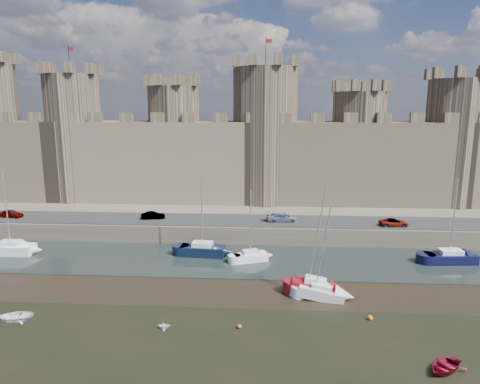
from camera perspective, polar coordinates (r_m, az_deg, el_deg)
The scene contains 20 objects.
ground at distance 33.11m, azimuth -1.30°, elevation -23.81°, with size 160.00×160.00×0.00m, color black.
water_channel at distance 54.45m, azimuth 0.88°, elevation -9.12°, with size 160.00×12.00×0.08m, color black.
quay at distance 88.81m, azimuth 2.00°, elevation -0.25°, with size 160.00×60.00×2.50m, color #4C443A.
road at distance 63.21m, azimuth 1.32°, elevation -3.82°, with size 160.00×7.00×0.10m, color black.
castle at distance 75.40m, azimuth 1.30°, elevation 5.70°, with size 108.50×11.00×29.00m.
car_0 at distance 73.48m, azimuth -28.21°, elevation -2.57°, with size 1.47×3.64×1.24m, color gray.
car_1 at distance 65.20m, azimuth -11.53°, elevation -3.10°, with size 1.22×3.49×1.15m, color gray.
car_2 at distance 62.76m, azimuth 5.64°, elevation -3.40°, with size 1.86×4.58×1.33m, color gray.
car_3 at distance 63.97m, azimuth 19.83°, elevation -3.86°, with size 1.83×3.96×1.10m, color gray.
sailboat_0 at distance 63.92m, azimuth -28.24°, elevation -6.61°, with size 5.98×2.33×11.19m.
sailboat_1 at distance 56.04m, azimuth -5.02°, elevation -7.65°, with size 5.90×2.70×11.50m.
sailboat_2 at distance 53.94m, azimuth 1.41°, elevation -8.51°, with size 4.51×3.00×9.07m.
sailboat_3 at distance 59.43m, azimuth 26.21°, elevation -7.76°, with size 6.21×2.83×10.59m.
sailboat_4 at distance 45.67m, azimuth 10.01°, elevation -12.40°, with size 5.12×2.62×11.42m.
sailboat_5 at distance 44.98m, azimuth 10.80°, elevation -12.95°, with size 4.78×2.46×9.84m.
dinghy_3 at distance 39.62m, azimuth -10.11°, elevation -17.09°, with size 1.04×0.63×1.20m, color white.
dinghy_4 at distance 36.99m, azimuth 25.61°, elevation -20.28°, with size 2.34×0.68×3.28m, color maroon.
dinghy_6 at distance 45.31m, azimuth -27.85°, elevation -14.49°, with size 2.24×0.65×3.13m, color white.
buoy_1 at distance 39.12m, azimuth -0.08°, elevation -17.48°, with size 0.41×0.41×0.41m, color #FD480B.
buoy_3 at distance 42.13m, azimuth 16.96°, elevation -15.75°, with size 0.46×0.46×0.46m, color orange.
Camera 1 is at (2.39, -26.97, 19.05)m, focal length 32.00 mm.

